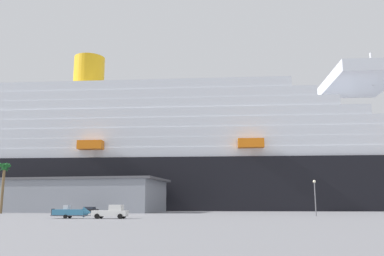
{
  "coord_description": "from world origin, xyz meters",
  "views": [
    {
      "loc": [
        21.75,
        -83.22,
        2.5
      ],
      "look_at": [
        7.75,
        26.99,
        23.1
      ],
      "focal_mm": 37.83,
      "sensor_mm": 36.0,
      "label": 1
    }
  ],
  "objects_px": {
    "street_lamp": "(315,192)",
    "palm_tree": "(4,174)",
    "cruise_ship": "(171,158)",
    "small_boat_on_trailer": "(73,212)",
    "parked_car_black_coupe": "(89,210)",
    "parked_car_silver_sedan": "(81,209)",
    "pickup_truck": "(112,212)"
  },
  "relations": [
    {
      "from": "small_boat_on_trailer",
      "to": "parked_car_silver_sedan",
      "type": "relative_size",
      "value": 1.64
    },
    {
      "from": "small_boat_on_trailer",
      "to": "palm_tree",
      "type": "distance_m",
      "value": 41.4
    },
    {
      "from": "pickup_truck",
      "to": "palm_tree",
      "type": "relative_size",
      "value": 0.47
    },
    {
      "from": "pickup_truck",
      "to": "parked_car_silver_sedan",
      "type": "distance_m",
      "value": 42.01
    },
    {
      "from": "cruise_ship",
      "to": "pickup_truck",
      "type": "distance_m",
      "value": 77.87
    },
    {
      "from": "parked_car_black_coupe",
      "to": "street_lamp",
      "type": "bearing_deg",
      "value": -13.95
    },
    {
      "from": "cruise_ship",
      "to": "parked_car_black_coupe",
      "type": "distance_m",
      "value": 51.45
    },
    {
      "from": "parked_car_black_coupe",
      "to": "parked_car_silver_sedan",
      "type": "bearing_deg",
      "value": 122.31
    },
    {
      "from": "parked_car_silver_sedan",
      "to": "parked_car_black_coupe",
      "type": "relative_size",
      "value": 0.99
    },
    {
      "from": "cruise_ship",
      "to": "street_lamp",
      "type": "bearing_deg",
      "value": -56.89
    },
    {
      "from": "pickup_truck",
      "to": "small_boat_on_trailer",
      "type": "bearing_deg",
      "value": -178.76
    },
    {
      "from": "cruise_ship",
      "to": "pickup_truck",
      "type": "height_order",
      "value": "cruise_ship"
    },
    {
      "from": "cruise_ship",
      "to": "palm_tree",
      "type": "distance_m",
      "value": 58.85
    },
    {
      "from": "pickup_truck",
      "to": "parked_car_silver_sedan",
      "type": "bearing_deg",
      "value": 118.74
    },
    {
      "from": "cruise_ship",
      "to": "palm_tree",
      "type": "relative_size",
      "value": 21.4
    },
    {
      "from": "cruise_ship",
      "to": "small_boat_on_trailer",
      "type": "xyz_separation_m",
      "value": [
        -2.21,
        -76.03,
        -16.97
      ]
    },
    {
      "from": "small_boat_on_trailer",
      "to": "parked_car_black_coupe",
      "type": "bearing_deg",
      "value": 106.59
    },
    {
      "from": "cruise_ship",
      "to": "parked_car_black_coupe",
      "type": "relative_size",
      "value": 57.78
    },
    {
      "from": "cruise_ship",
      "to": "pickup_truck",
      "type": "bearing_deg",
      "value": -86.82
    },
    {
      "from": "palm_tree",
      "to": "street_lamp",
      "type": "height_order",
      "value": "palm_tree"
    },
    {
      "from": "pickup_truck",
      "to": "parked_car_silver_sedan",
      "type": "height_order",
      "value": "pickup_truck"
    },
    {
      "from": "palm_tree",
      "to": "parked_car_silver_sedan",
      "type": "xyz_separation_m",
      "value": [
        16.07,
        9.53,
        -8.5
      ]
    },
    {
      "from": "palm_tree",
      "to": "street_lamp",
      "type": "relative_size",
      "value": 1.77
    },
    {
      "from": "palm_tree",
      "to": "parked_car_black_coupe",
      "type": "height_order",
      "value": "palm_tree"
    },
    {
      "from": "palm_tree",
      "to": "street_lamp",
      "type": "bearing_deg",
      "value": -8.86
    },
    {
      "from": "cruise_ship",
      "to": "street_lamp",
      "type": "height_order",
      "value": "cruise_ship"
    },
    {
      "from": "parked_car_black_coupe",
      "to": "cruise_ship",
      "type": "bearing_deg",
      "value": 77.19
    },
    {
      "from": "parked_car_silver_sedan",
      "to": "street_lamp",
      "type": "bearing_deg",
      "value": -20.56
    },
    {
      "from": "small_boat_on_trailer",
      "to": "parked_car_black_coupe",
      "type": "xyz_separation_m",
      "value": [
        -8.55,
        28.71,
        -0.13
      ]
    },
    {
      "from": "street_lamp",
      "to": "palm_tree",
      "type": "bearing_deg",
      "value": 171.14
    },
    {
      "from": "cruise_ship",
      "to": "small_boat_on_trailer",
      "type": "height_order",
      "value": "cruise_ship"
    },
    {
      "from": "pickup_truck",
      "to": "street_lamp",
      "type": "xyz_separation_m",
      "value": [
        34.68,
        16.24,
        3.5
      ]
    }
  ]
}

